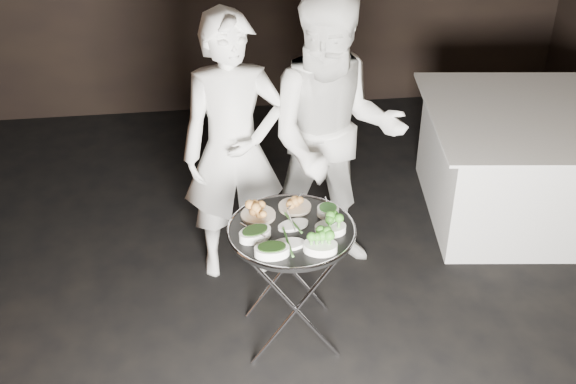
{
  "coord_description": "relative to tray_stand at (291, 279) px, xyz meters",
  "views": [
    {
      "loc": [
        -0.5,
        -3.04,
        3.12
      ],
      "look_at": [
        -0.06,
        0.37,
        0.95
      ],
      "focal_mm": 45.0,
      "sensor_mm": 36.0,
      "label": 1
    }
  ],
  "objects": [
    {
      "name": "asparagus_plate_b",
      "position": [
        -0.04,
        -0.15,
        0.38
      ],
      "size": [
        0.19,
        0.12,
        0.04
      ],
      "rotation": [
        0.0,
        0.0,
        0.07
      ],
      "color": "white",
      "rests_on": "serving_tray"
    },
    {
      "name": "spinach_bowl_b",
      "position": [
        -0.13,
        -0.22,
        0.4
      ],
      "size": [
        0.19,
        0.12,
        0.08
      ],
      "rotation": [
        0.0,
        0.0,
        -0.0
      ],
      "color": "white",
      "rests_on": "serving_tray"
    },
    {
      "name": "greens_bowl",
      "position": [
        0.23,
        0.12,
        0.39
      ],
      "size": [
        0.13,
        0.13,
        0.07
      ],
      "rotation": [
        0.0,
        0.0,
        0.42
      ],
      "color": "white",
      "rests_on": "serving_tray"
    },
    {
      "name": "waiter_left",
      "position": [
        -0.27,
        0.74,
        0.47
      ],
      "size": [
        0.69,
        0.47,
        1.82
      ],
      "primitive_type": "imported",
      "rotation": [
        0.0,
        0.0,
        0.06
      ],
      "color": "white",
      "rests_on": "floor"
    },
    {
      "name": "waiter_right",
      "position": [
        0.37,
        0.75,
        0.52
      ],
      "size": [
        0.99,
        0.8,
        1.92
      ],
      "primitive_type": "imported",
      "rotation": [
        0.0,
        0.0,
        -0.08
      ],
      "color": "white",
      "rests_on": "floor"
    },
    {
      "name": "serving_utensils",
      "position": [
        0.02,
        0.07,
        0.41
      ],
      "size": [
        0.58,
        0.42,
        0.01
      ],
      "color": "silver",
      "rests_on": "serving_tray"
    },
    {
      "name": "spinach_bowl_a",
      "position": [
        -0.21,
        -0.06,
        0.4
      ],
      "size": [
        0.22,
        0.19,
        0.08
      ],
      "rotation": [
        0.0,
        0.0,
        0.42
      ],
      "color": "white",
      "rests_on": "serving_tray"
    },
    {
      "name": "potato_plate_b",
      "position": [
        0.05,
        0.21,
        0.39
      ],
      "size": [
        0.19,
        0.19,
        0.07
      ],
      "rotation": [
        0.0,
        0.0,
        -0.13
      ],
      "color": "beige",
      "rests_on": "serving_tray"
    },
    {
      "name": "asparagus_plate_a",
      "position": [
        0.01,
        0.02,
        0.38
      ],
      "size": [
        0.2,
        0.15,
        0.04
      ],
      "rotation": [
        0.0,
        0.0,
        0.32
      ],
      "color": "white",
      "rests_on": "serving_tray"
    },
    {
      "name": "dining_table",
      "position": [
        1.9,
        1.14,
        -0.01
      ],
      "size": [
        1.48,
        1.48,
        0.85
      ],
      "rotation": [
        0.0,
        0.0,
        -0.12
      ],
      "color": "white",
      "rests_on": "floor"
    },
    {
      "name": "broccoli_bowl_a",
      "position": [
        0.21,
        -0.06,
        0.39
      ],
      "size": [
        0.18,
        0.13,
        0.07
      ],
      "rotation": [
        0.0,
        0.0,
        0.02
      ],
      "color": "white",
      "rests_on": "serving_tray"
    },
    {
      "name": "tray_stand",
      "position": [
        0.0,
        0.0,
        0.0
      ],
      "size": [
        0.53,
        0.45,
        0.78
      ],
      "rotation": [
        0.0,
        0.0,
        0.04
      ],
      "color": "silver",
      "rests_on": "floor"
    },
    {
      "name": "floor",
      "position": [
        0.06,
        -0.22,
        -0.46
      ],
      "size": [
        6.0,
        7.0,
        0.05
      ],
      "primitive_type": "cube",
      "color": "black",
      "rests_on": "ground"
    },
    {
      "name": "potato_plate_a",
      "position": [
        -0.17,
        0.15,
        0.39
      ],
      "size": [
        0.2,
        0.2,
        0.07
      ],
      "rotation": [
        0.0,
        0.0,
        0.17
      ],
      "color": "beige",
      "rests_on": "serving_tray"
    },
    {
      "name": "serving_tray",
      "position": [
        0.0,
        -0.0,
        0.35
      ],
      "size": [
        0.73,
        0.73,
        0.04
      ],
      "color": "black",
      "rests_on": "tray_stand"
    },
    {
      "name": "broccoli_bowl_b",
      "position": [
        0.13,
        -0.22,
        0.39
      ],
      "size": [
        0.21,
        0.17,
        0.08
      ],
      "rotation": [
        0.0,
        0.0,
        -0.21
      ],
      "color": "white",
      "rests_on": "serving_tray"
    }
  ]
}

